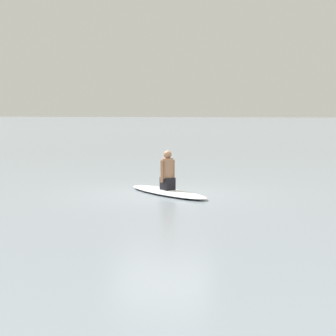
% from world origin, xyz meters
% --- Properties ---
extents(ground_plane, '(400.00, 400.00, 0.00)m').
position_xyz_m(ground_plane, '(0.00, 0.00, 0.00)').
color(ground_plane, gray).
extents(surfboard, '(2.83, 2.53, 0.12)m').
position_xyz_m(surfboard, '(0.14, 0.09, 0.06)').
color(surfboard, white).
rests_on(surfboard, ground).
extents(person_paddler, '(0.43, 0.42, 1.00)m').
position_xyz_m(person_paddler, '(0.14, 0.09, 0.57)').
color(person_paddler, black).
rests_on(person_paddler, surfboard).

